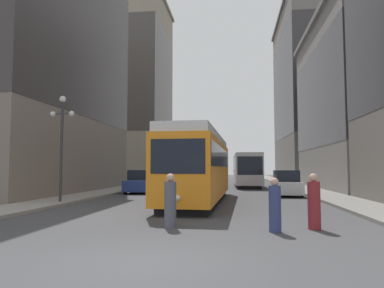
% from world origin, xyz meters
% --- Properties ---
extents(ground_plane, '(200.00, 200.00, 0.00)m').
position_xyz_m(ground_plane, '(0.00, 0.00, 0.00)').
color(ground_plane, '#424244').
extents(sidewalk_left, '(2.63, 120.00, 0.15)m').
position_xyz_m(sidewalk_left, '(-8.25, 40.00, 0.07)').
color(sidewalk_left, gray).
rests_on(sidewalk_left, ground).
extents(sidewalk_right, '(2.63, 120.00, 0.15)m').
position_xyz_m(sidewalk_right, '(8.25, 40.00, 0.07)').
color(sidewalk_right, gray).
rests_on(sidewalk_right, ground).
extents(streetcar, '(3.02, 13.53, 3.89)m').
position_xyz_m(streetcar, '(-0.06, 13.04, 2.10)').
color(streetcar, black).
rests_on(streetcar, ground).
extents(transit_bus, '(2.88, 11.30, 3.45)m').
position_xyz_m(transit_bus, '(3.18, 30.86, 1.95)').
color(transit_bus, black).
rests_on(transit_bus, ground).
extents(parked_car_left_near, '(2.06, 4.58, 1.82)m').
position_xyz_m(parked_car_left_near, '(-5.64, 20.32, 0.84)').
color(parked_car_left_near, black).
rests_on(parked_car_left_near, ground).
extents(parked_car_left_mid, '(2.02, 4.96, 1.82)m').
position_xyz_m(parked_car_left_mid, '(-5.64, 29.11, 0.84)').
color(parked_car_left_mid, black).
rests_on(parked_car_left_mid, ground).
extents(parked_car_right_far, '(1.96, 4.83, 1.82)m').
position_xyz_m(parked_car_right_far, '(5.64, 18.78, 0.84)').
color(parked_car_right_far, black).
rests_on(parked_car_right_far, ground).
extents(pedestrian_crossing_near, '(0.40, 0.40, 1.79)m').
position_xyz_m(pedestrian_crossing_near, '(-0.15, 4.26, 0.83)').
color(pedestrian_crossing_near, '#4C4C56').
rests_on(pedestrian_crossing_near, ground).
extents(pedestrian_crossing_far, '(0.40, 0.40, 1.80)m').
position_xyz_m(pedestrian_crossing_far, '(4.52, 4.51, 0.84)').
color(pedestrian_crossing_far, maroon).
rests_on(pedestrian_crossing_far, ground).
extents(pedestrian_on_sidewalk, '(0.37, 0.37, 1.67)m').
position_xyz_m(pedestrian_on_sidewalk, '(3.21, 3.85, 0.78)').
color(pedestrian_on_sidewalk, navy).
rests_on(pedestrian_on_sidewalk, ground).
extents(lamp_post_left_near, '(1.41, 0.36, 5.85)m').
position_xyz_m(lamp_post_left_near, '(-7.54, 10.92, 3.96)').
color(lamp_post_left_near, '#333338').
rests_on(lamp_post_left_near, sidewalk_left).
extents(building_left_corner, '(11.28, 20.04, 24.33)m').
position_xyz_m(building_left_corner, '(-14.91, 19.13, 12.53)').
color(building_left_corner, slate).
rests_on(building_left_corner, ground).
extents(building_left_midblock, '(15.65, 14.91, 30.09)m').
position_xyz_m(building_left_midblock, '(-17.10, 48.81, 15.52)').
color(building_left_midblock, gray).
rests_on(building_left_midblock, ground).
extents(building_right_midblock, '(14.45, 23.13, 27.43)m').
position_xyz_m(building_right_midblock, '(16.50, 50.10, 14.13)').
color(building_right_midblock, slate).
rests_on(building_right_midblock, ground).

